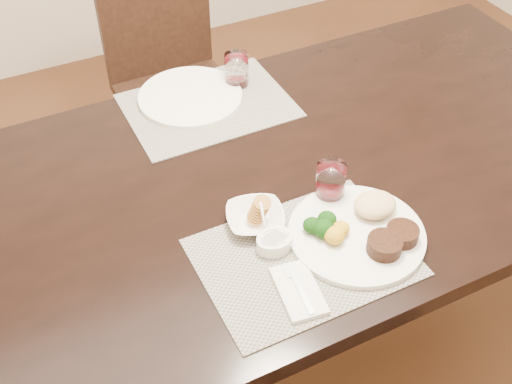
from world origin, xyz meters
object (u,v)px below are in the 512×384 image
chair_far (170,71)px  cracker_bowl (255,218)px  steak_knife (362,242)px  wine_glass_near (330,183)px  far_plate (190,96)px  dinner_plate (363,230)px

chair_far → cracker_bowl: (-0.17, -1.07, 0.27)m
steak_knife → chair_far: bearing=115.9°
wine_glass_near → far_plate: (-0.15, 0.53, -0.04)m
chair_far → steak_knife: 1.26m
steak_knife → cracker_bowl: size_ratio=1.36×
cracker_bowl → far_plate: size_ratio=0.55×
chair_far → steak_knife: (0.02, -1.24, 0.26)m
dinner_plate → steak_knife: size_ratio=1.38×
chair_far → steak_knife: size_ratio=3.97×
dinner_plate → steak_knife: (-0.02, -0.02, -0.01)m
far_plate → dinner_plate: bearing=-77.5°
chair_far → wine_glass_near: 1.11m
steak_knife → far_plate: 0.71m
steak_knife → dinner_plate: bearing=79.7°
dinner_plate → cracker_bowl: cracker_bowl is taller
wine_glass_near → far_plate: wine_glass_near is taller
chair_far → dinner_plate: 1.25m
dinner_plate → wine_glass_near: bearing=74.1°
chair_far → dinner_plate: bearing=-88.5°
dinner_plate → chair_far: bearing=74.5°
cracker_bowl → chair_far: bearing=80.9°
steak_knife → cracker_bowl: cracker_bowl is taller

